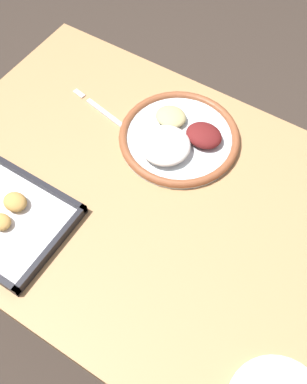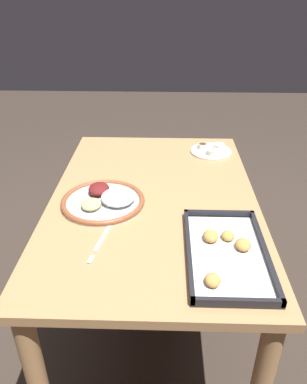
% 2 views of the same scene
% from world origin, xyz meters
% --- Properties ---
extents(ground_plane, '(8.00, 8.00, 0.00)m').
position_xyz_m(ground_plane, '(0.00, 0.00, 0.00)').
color(ground_plane, '#382D26').
extents(dining_table, '(1.14, 0.75, 0.71)m').
position_xyz_m(dining_table, '(0.00, 0.00, 0.60)').
color(dining_table, '#AD7F51').
rests_on(dining_table, ground_plane).
extents(dinner_plate, '(0.30, 0.30, 0.05)m').
position_xyz_m(dinner_plate, '(0.05, -0.17, 0.72)').
color(dinner_plate, silver).
rests_on(dinner_plate, dining_table).
extents(fork, '(0.21, 0.05, 0.00)m').
position_xyz_m(fork, '(0.26, -0.15, 0.71)').
color(fork, silver).
rests_on(fork, dining_table).
extents(saucer_plate, '(0.19, 0.19, 0.03)m').
position_xyz_m(saucer_plate, '(-0.40, 0.25, 0.72)').
color(saucer_plate, beige).
rests_on(saucer_plate, dining_table).
extents(baking_tray, '(0.40, 0.23, 0.04)m').
position_xyz_m(baking_tray, '(0.32, 0.22, 0.72)').
color(baking_tray, black).
rests_on(baking_tray, dining_table).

